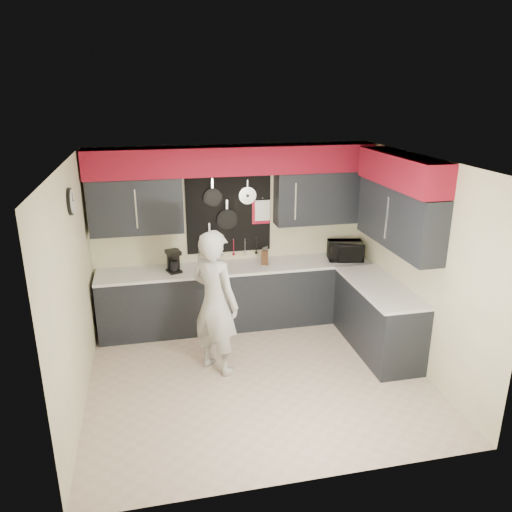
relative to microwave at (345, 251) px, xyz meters
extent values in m
plane|color=#C1AC96|center=(-1.62, -1.38, -1.06)|extent=(4.00, 4.00, 0.00)
cube|color=beige|center=(-1.62, 0.37, 0.24)|extent=(4.00, 0.01, 2.60)
cube|color=black|center=(-2.95, 0.21, 0.77)|extent=(1.24, 0.32, 0.75)
cube|color=black|center=(-0.34, 0.21, 0.77)|extent=(1.34, 0.32, 0.75)
cube|color=maroon|center=(-1.62, 0.19, 1.34)|extent=(3.94, 0.36, 0.38)
cube|color=black|center=(-1.67, 0.36, 0.57)|extent=(1.22, 0.03, 1.15)
cylinder|color=black|center=(-1.90, 0.32, 0.82)|extent=(0.26, 0.04, 0.26)
cylinder|color=black|center=(-1.70, 0.32, 0.49)|extent=(0.30, 0.04, 0.30)
cylinder|color=black|center=(-1.96, 0.32, 0.18)|extent=(0.27, 0.04, 0.27)
cylinder|color=silver|center=(-1.40, 0.32, 0.82)|extent=(0.25, 0.02, 0.25)
cube|color=#A30C23|center=(-1.20, 0.34, 0.56)|extent=(0.26, 0.01, 0.34)
cube|color=white|center=(-1.18, 0.32, 0.59)|extent=(0.22, 0.01, 0.30)
cylinder|color=silver|center=(-2.12, 0.33, 0.07)|extent=(0.01, 0.01, 0.20)
cylinder|color=silver|center=(-1.95, 0.33, 0.07)|extent=(0.01, 0.01, 0.20)
cylinder|color=silver|center=(-1.78, 0.33, 0.07)|extent=(0.01, 0.01, 0.20)
cylinder|color=silver|center=(-1.61, 0.33, 0.07)|extent=(0.01, 0.01, 0.20)
cylinder|color=silver|center=(-1.44, 0.33, 0.07)|extent=(0.01, 0.01, 0.20)
cylinder|color=silver|center=(-1.27, 0.33, 0.07)|extent=(0.01, 0.01, 0.20)
cube|color=beige|center=(0.38, -1.38, 0.24)|extent=(0.01, 3.50, 2.60)
cube|color=black|center=(0.22, -1.08, 0.77)|extent=(0.32, 1.70, 0.75)
cube|color=maroon|center=(0.20, -1.08, 1.34)|extent=(0.36, 1.70, 0.38)
cube|color=beige|center=(-3.61, -1.38, 0.24)|extent=(0.01, 3.50, 2.60)
cylinder|color=black|center=(-3.60, -0.98, 1.12)|extent=(0.04, 0.30, 0.30)
cylinder|color=white|center=(-3.58, -0.98, 1.12)|extent=(0.01, 0.26, 0.26)
cube|color=black|center=(-1.62, 0.07, -0.62)|extent=(3.90, 0.60, 0.88)
cube|color=silver|center=(-1.62, 0.06, -0.16)|extent=(3.90, 0.63, 0.04)
cube|color=black|center=(0.08, -1.03, -0.62)|extent=(0.60, 1.60, 0.88)
cube|color=silver|center=(0.07, -1.03, -0.16)|extent=(0.63, 1.60, 0.04)
cube|color=black|center=(-1.62, -0.19, -1.01)|extent=(3.90, 0.06, 0.10)
imported|color=black|center=(0.00, 0.00, 0.00)|extent=(0.56, 0.43, 0.28)
cube|color=#3A2112|center=(-1.20, 0.05, -0.03)|extent=(0.12, 0.12, 0.21)
cylinder|color=white|center=(-1.97, 0.06, -0.07)|extent=(0.11, 0.11, 0.15)
cube|color=black|center=(-2.50, 0.02, -0.12)|extent=(0.23, 0.25, 0.03)
cube|color=black|center=(-2.50, 0.09, 0.02)|extent=(0.18, 0.11, 0.28)
cube|color=black|center=(-2.50, 0.02, 0.15)|extent=(0.23, 0.25, 0.06)
cylinder|color=black|center=(-2.50, 0.00, -0.04)|extent=(0.10, 0.10, 0.13)
imported|color=#B6B6B4|center=(-2.08, -1.10, -0.16)|extent=(0.76, 0.78, 1.80)
camera|label=1|loc=(-2.76, -6.53, 2.30)|focal=35.00mm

